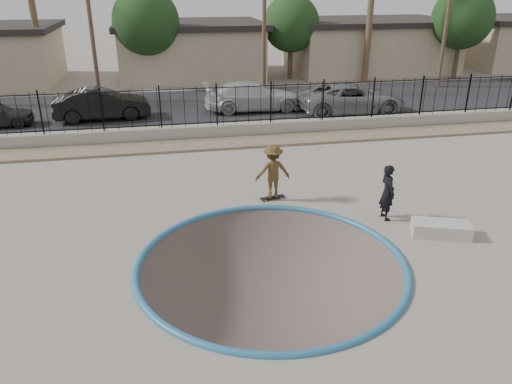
{
  "coord_description": "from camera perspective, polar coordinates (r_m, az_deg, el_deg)",
  "views": [
    {
      "loc": [
        -2.5,
        -11.78,
        6.76
      ],
      "look_at": [
        0.19,
        2.0,
        0.74
      ],
      "focal_mm": 35.0,
      "sensor_mm": 36.0,
      "label": 1
    }
  ],
  "objects": [
    {
      "name": "house_east",
      "position": [
        41.96,
        12.71,
        16.12
      ],
      "size": [
        12.6,
        8.6,
        3.9
      ],
      "color": "tan",
      "rests_on": "ground"
    },
    {
      "name": "car_d",
      "position": [
        27.8,
        10.88,
        10.48
      ],
      "size": [
        5.76,
        2.77,
        1.58
      ],
      "primitive_type": "imported",
      "rotation": [
        0.0,
        0.0,
        1.55
      ],
      "color": "gray",
      "rests_on": "street"
    },
    {
      "name": "utility_pole_mid",
      "position": [
        31.51,
        0.95,
        19.92
      ],
      "size": [
        1.7,
        0.24,
        9.5
      ],
      "color": "#473323",
      "rests_on": "ground"
    },
    {
      "name": "fence",
      "position": [
        22.84,
        -4.52,
        9.82
      ],
      "size": [
        40.0,
        0.04,
        1.8
      ],
      "color": "black",
      "rests_on": "retaining_wall"
    },
    {
      "name": "videographer",
      "position": [
        15.45,
        14.79,
        -0.03
      ],
      "size": [
        0.45,
        0.65,
        1.73
      ],
      "primitive_type": "imported",
      "rotation": [
        0.0,
        0.0,
        1.63
      ],
      "color": "black",
      "rests_on": "ground"
    },
    {
      "name": "ground",
      "position": [
        25.17,
        -4.8,
        4.93
      ],
      "size": [
        120.0,
        120.0,
        2.2
      ],
      "primitive_type": "cube",
      "color": "gray",
      "rests_on": "ground"
    },
    {
      "name": "utility_pole_right",
      "position": [
        35.97,
        21.08,
        18.49
      ],
      "size": [
        1.7,
        0.24,
        9.0
      ],
      "color": "#473323",
      "rests_on": "ground"
    },
    {
      "name": "house_center",
      "position": [
        38.66,
        -7.53,
        15.91
      ],
      "size": [
        10.6,
        8.6,
        3.9
      ],
      "color": "tan",
      "rests_on": "ground"
    },
    {
      "name": "car_c",
      "position": [
        27.9,
        -0.32,
        10.9
      ],
      "size": [
        5.35,
        2.17,
        1.55
      ],
      "primitive_type": "imported",
      "rotation": [
        0.0,
        0.0,
        1.57
      ],
      "color": "#BABABC",
      "rests_on": "street"
    },
    {
      "name": "street_tree_right",
      "position": [
        40.12,
        22.54,
        17.88
      ],
      "size": [
        4.32,
        4.32,
        6.36
      ],
      "color": "#473323",
      "rests_on": "ground"
    },
    {
      "name": "coping_ring",
      "position": [
        12.97,
        1.74,
        -8.21
      ],
      "size": [
        7.04,
        7.04,
        0.2
      ],
      "primitive_type": "torus",
      "color": "#2A6489",
      "rests_on": "ground"
    },
    {
      "name": "utility_pole_left",
      "position": [
        31.05,
        -18.44,
        18.3
      ],
      "size": [
        1.7,
        0.24,
        9.0
      ],
      "color": "#473323",
      "rests_on": "ground"
    },
    {
      "name": "rock_strip",
      "position": [
        22.17,
        -4.06,
        5.55
      ],
      "size": [
        42.0,
        1.6,
        0.11
      ],
      "primitive_type": "cube",
      "color": "#917C5F",
      "rests_on": "ground"
    },
    {
      "name": "skater",
      "position": [
        16.27,
        1.93,
        2.08
      ],
      "size": [
        1.19,
        0.71,
        1.8
      ],
      "primitive_type": "imported",
      "rotation": [
        0.0,
        0.0,
        3.18
      ],
      "color": "brown",
      "rests_on": "ground"
    },
    {
      "name": "skateboard",
      "position": [
        16.59,
        1.89,
        -0.62
      ],
      "size": [
        0.87,
        0.38,
        0.07
      ],
      "rotation": [
        0.0,
        0.0,
        0.21
      ],
      "color": "black",
      "rests_on": "ground"
    },
    {
      "name": "concrete_ledge",
      "position": [
        15.17,
        20.39,
        -3.98
      ],
      "size": [
        1.74,
        1.2,
        0.4
      ],
      "primitive_type": "cube",
      "rotation": [
        0.0,
        0.0,
        -0.34
      ],
      "color": "#B0A79C",
      "rests_on": "ground"
    },
    {
      "name": "retaining_wall",
      "position": [
        23.14,
        -4.42,
        6.93
      ],
      "size": [
        42.0,
        0.45,
        0.6
      ],
      "primitive_type": "cube",
      "color": "#A19B8E",
      "rests_on": "ground"
    },
    {
      "name": "bowl_pit",
      "position": [
        12.97,
        1.74,
        -8.21
      ],
      "size": [
        6.84,
        6.84,
        1.8
      ],
      "primitive_type": null,
      "color": "#4F423C",
      "rests_on": "ground"
    },
    {
      "name": "car_b",
      "position": [
        27.16,
        -17.19,
        9.57
      ],
      "size": [
        4.92,
        2.08,
        1.58
      ],
      "primitive_type": "imported",
      "rotation": [
        0.0,
        0.0,
        1.66
      ],
      "color": "black",
      "rests_on": "street"
    },
    {
      "name": "street_tree_left",
      "position": [
        34.88,
        -12.47,
        18.47
      ],
      "size": [
        4.32,
        4.32,
        6.36
      ],
      "color": "#473323",
      "rests_on": "ground"
    },
    {
      "name": "street_tree_mid",
      "position": [
        37.14,
        4.04,
        18.64
      ],
      "size": [
        3.96,
        3.96,
        5.83
      ],
      "color": "#473323",
      "rests_on": "ground"
    },
    {
      "name": "street",
      "position": [
        29.67,
        -6.0,
        9.95
      ],
      "size": [
        90.0,
        8.0,
        0.04
      ],
      "primitive_type": "cube",
      "color": "black",
      "rests_on": "ground"
    }
  ]
}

